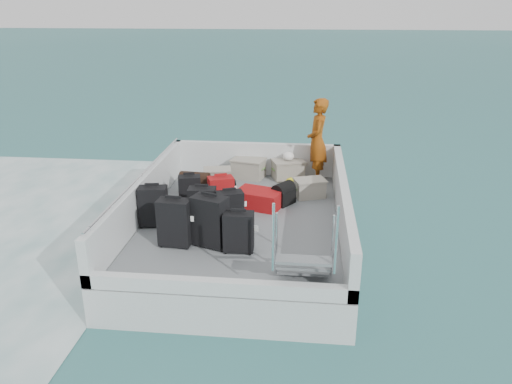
% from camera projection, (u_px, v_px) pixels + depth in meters
% --- Properties ---
extents(ground, '(160.00, 160.00, 0.00)m').
position_uv_depth(ground, '(242.00, 250.00, 8.93)').
color(ground, '#185254').
rests_on(ground, ground).
extents(ferry_hull, '(3.60, 5.00, 0.60)m').
position_uv_depth(ferry_hull, '(242.00, 235.00, 8.82)').
color(ferry_hull, silver).
rests_on(ferry_hull, ground).
extents(deck, '(3.30, 4.70, 0.02)m').
position_uv_depth(deck, '(242.00, 219.00, 8.71)').
color(deck, slate).
rests_on(deck, ferry_hull).
extents(deck_fittings, '(3.60, 5.00, 0.90)m').
position_uv_depth(deck_fittings, '(260.00, 206.00, 8.25)').
color(deck_fittings, silver).
rests_on(deck_fittings, deck).
extents(suitcase_0, '(0.51, 0.31, 0.76)m').
position_uv_depth(suitcase_0, '(175.00, 223.00, 7.60)').
color(suitcase_0, black).
rests_on(suitcase_0, deck).
extents(suitcase_1, '(0.50, 0.33, 0.69)m').
position_uv_depth(suitcase_1, '(153.00, 207.00, 8.29)').
color(suitcase_1, black).
rests_on(suitcase_1, deck).
extents(suitcase_2, '(0.45, 0.33, 0.58)m').
position_uv_depth(suitcase_2, '(190.00, 191.00, 9.14)').
color(suitcase_2, black).
rests_on(suitcase_2, deck).
extents(suitcase_3, '(0.60, 0.47, 0.80)m').
position_uv_depth(suitcase_3, '(210.00, 222.00, 7.59)').
color(suitcase_3, black).
rests_on(suitcase_3, deck).
extents(suitcase_4, '(0.46, 0.29, 0.67)m').
position_uv_depth(suitcase_4, '(202.00, 207.00, 8.32)').
color(suitcase_4, black).
rests_on(suitcase_4, deck).
extents(suitcase_5, '(0.51, 0.41, 0.61)m').
position_uv_depth(suitcase_5, '(221.00, 193.00, 8.98)').
color(suitcase_5, '#9D0C16').
rests_on(suitcase_5, deck).
extents(suitcase_6, '(0.46, 0.28, 0.62)m').
position_uv_depth(suitcase_6, '(239.00, 232.00, 7.44)').
color(suitcase_6, black).
rests_on(suitcase_6, deck).
extents(suitcase_7, '(0.51, 0.40, 0.62)m').
position_uv_depth(suitcase_7, '(230.00, 210.00, 8.27)').
color(suitcase_7, black).
rests_on(suitcase_7, deck).
extents(suitcase_8, '(0.92, 0.75, 0.32)m').
position_uv_depth(suitcase_8, '(259.00, 199.00, 9.14)').
color(suitcase_8, '#9D0C16').
rests_on(suitcase_8, deck).
extents(duffel_0, '(0.61, 0.35, 0.32)m').
position_uv_depth(duffel_0, '(195.00, 184.00, 9.86)').
color(duffel_0, black).
rests_on(duffel_0, deck).
extents(duffel_1, '(0.54, 0.40, 0.32)m').
position_uv_depth(duffel_1, '(222.00, 191.00, 9.53)').
color(duffel_1, black).
rests_on(duffel_1, deck).
extents(duffel_2, '(0.48, 0.51, 0.32)m').
position_uv_depth(duffel_2, '(283.00, 196.00, 9.28)').
color(duffel_2, black).
rests_on(duffel_2, deck).
extents(crate_0, '(0.58, 0.45, 0.31)m').
position_uv_depth(crate_0, '(217.00, 177.00, 10.27)').
color(crate_0, '#9D9689').
rests_on(crate_0, deck).
extents(crate_1, '(0.73, 0.59, 0.39)m').
position_uv_depth(crate_1, '(248.00, 169.00, 10.67)').
color(crate_1, '#9D9689').
rests_on(crate_1, deck).
extents(crate_2, '(0.73, 0.61, 0.38)m').
position_uv_depth(crate_2, '(288.00, 170.00, 10.62)').
color(crate_2, '#9D9689').
rests_on(crate_2, deck).
extents(crate_3, '(0.64, 0.53, 0.33)m').
position_uv_depth(crate_3, '(310.00, 189.00, 9.61)').
color(crate_3, '#9D9689').
rests_on(crate_3, deck).
extents(yellow_bag, '(0.28, 0.26, 0.22)m').
position_uv_depth(yellow_bag, '(292.00, 183.00, 10.09)').
color(yellow_bag, gold).
rests_on(yellow_bag, deck).
extents(white_bag, '(0.24, 0.24, 0.18)m').
position_uv_depth(white_bag, '(288.00, 158.00, 10.52)').
color(white_bag, white).
rests_on(white_bag, crate_2).
extents(passenger, '(0.43, 0.65, 1.76)m').
position_uv_depth(passenger, '(317.00, 141.00, 10.17)').
color(passenger, '#CB5E13').
rests_on(passenger, deck).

